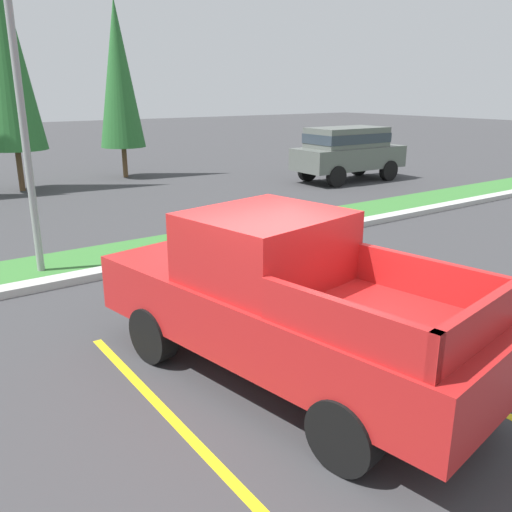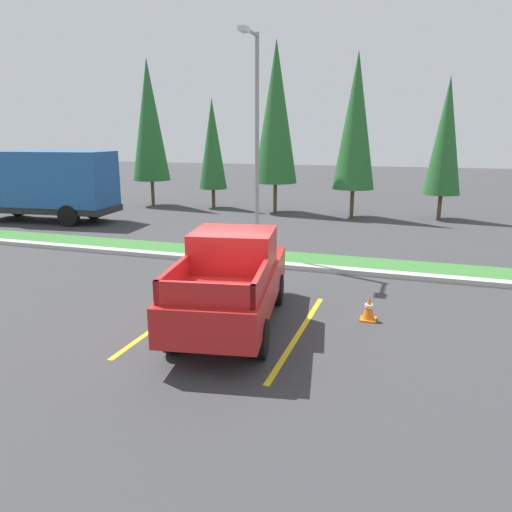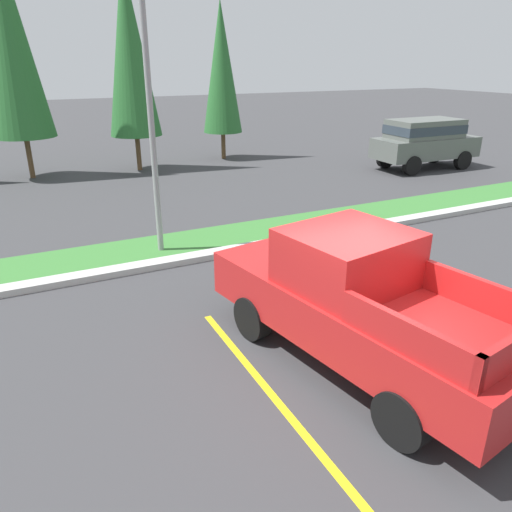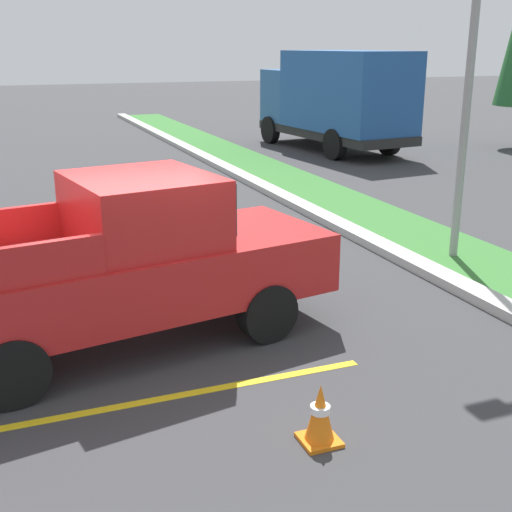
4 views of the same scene
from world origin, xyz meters
TOP-DOWN VIEW (x-y plane):
  - ground_plane at (0.00, 0.00)m, footprint 120.00×120.00m
  - parking_line_near at (-1.50, -0.10)m, footprint 0.12×4.80m
  - parking_line_far at (1.60, -0.10)m, footprint 0.12×4.80m
  - curb_strip at (0.00, 5.00)m, footprint 56.00×0.40m
  - grass_median at (0.00, 6.10)m, footprint 56.00×1.80m
  - pickup_truck_main at (0.04, -0.05)m, footprint 2.77×5.47m
  - cargo_truck_distant at (-13.32, 9.85)m, footprint 7.00×3.09m
  - street_light at (-1.34, 5.75)m, footprint 0.24×1.49m
  - cypress_tree_leftmost at (-11.45, 16.43)m, footprint 2.20×2.20m
  - cypress_tree_left_inner at (-7.61, 16.73)m, footprint 1.61×1.61m
  - cypress_tree_center at (-3.69, 16.19)m, footprint 2.34×2.34m
  - cypress_tree_right_inner at (0.56, 15.79)m, footprint 2.12×2.12m
  - cypress_tree_rightmost at (4.85, 16.64)m, footprint 1.80×1.80m
  - traffic_cone at (2.93, 1.16)m, footprint 0.36×0.36m

SIDE VIEW (x-z plane):
  - ground_plane at x=0.00m, z-range 0.00..0.00m
  - parking_line_near at x=-1.50m, z-range 0.00..0.01m
  - parking_line_far at x=1.60m, z-range 0.00..0.01m
  - grass_median at x=0.00m, z-range 0.00..0.06m
  - curb_strip at x=0.00m, z-range 0.00..0.15m
  - traffic_cone at x=2.93m, z-range -0.01..0.59m
  - pickup_truck_main at x=0.04m, z-range -0.01..2.09m
  - cargo_truck_distant at x=-13.32m, z-range 0.15..3.55m
  - cypress_tree_left_inner at x=-7.61m, z-range 0.55..6.73m
  - cypress_tree_rightmost at x=4.85m, z-range 0.61..7.55m
  - street_light at x=-1.34m, z-range 0.56..7.81m
  - cypress_tree_right_inner at x=0.56m, z-range 0.73..8.88m
  - cypress_tree_leftmost at x=-11.45m, z-range 0.75..9.20m
  - cypress_tree_center at x=-3.69m, z-range 0.80..9.79m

